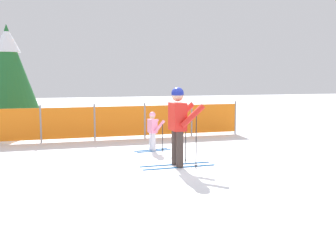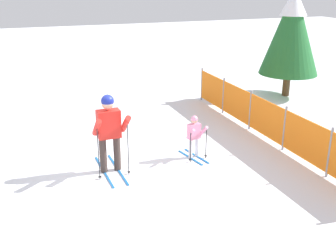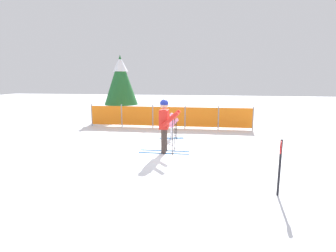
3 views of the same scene
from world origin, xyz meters
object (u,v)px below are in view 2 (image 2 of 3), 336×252
safety_fence (266,119)px  conifer_far (292,29)px  skier_adult (109,127)px  skier_child (194,134)px

safety_fence → conifer_far: 5.10m
skier_adult → safety_fence: (-0.57, 4.42, -0.50)m
skier_adult → skier_child: size_ratio=1.67×
safety_fence → skier_child: bearing=-77.8°
conifer_far → skier_child: bearing=-53.2°
conifer_far → safety_fence: bearing=-41.2°
skier_child → conifer_far: (-4.08, 5.46, 1.80)m
skier_child → safety_fence: (-0.50, 2.33, -0.04)m
safety_fence → conifer_far: conifer_far is taller
safety_fence → conifer_far: size_ratio=2.11×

